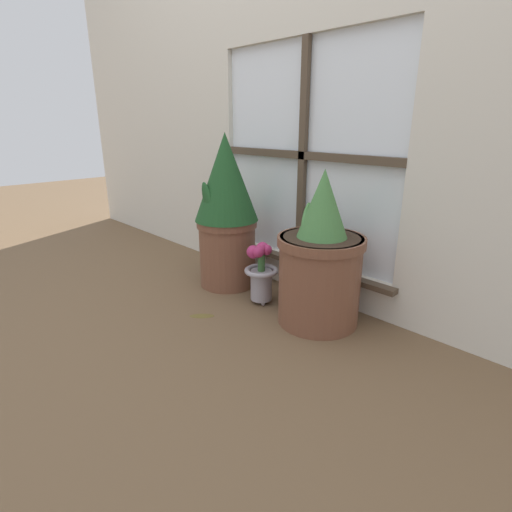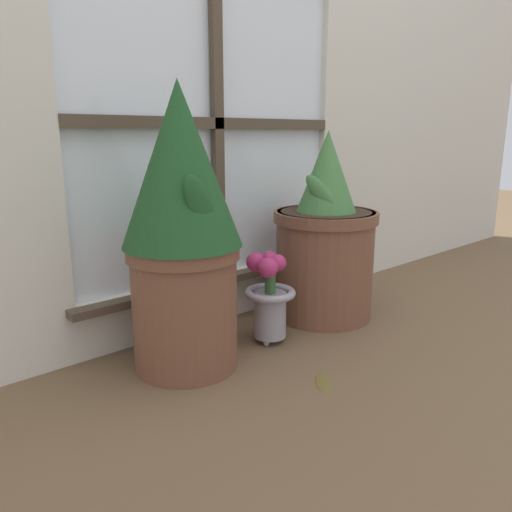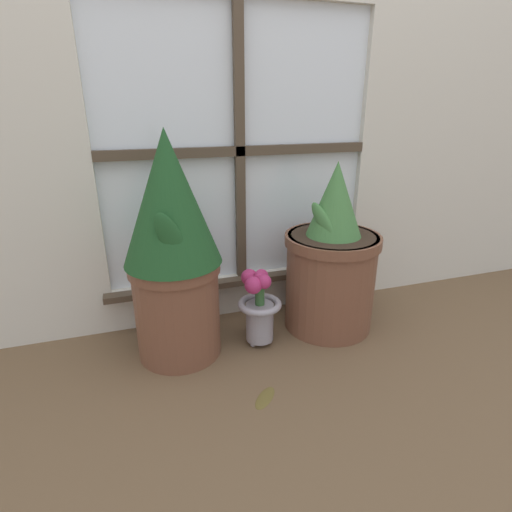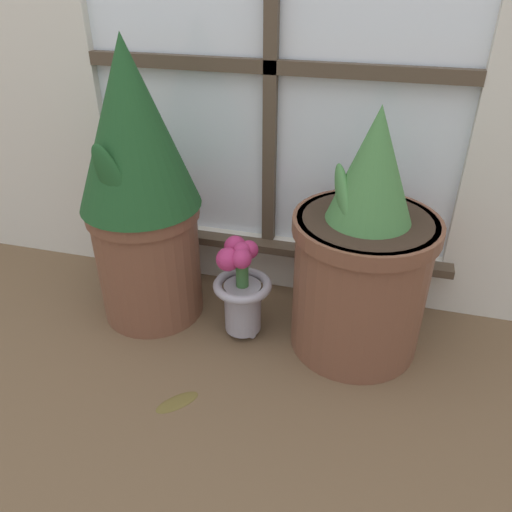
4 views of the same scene
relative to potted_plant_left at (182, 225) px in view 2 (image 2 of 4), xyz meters
The scene contains 5 objects.
ground_plane 0.59m from the potted_plant_left, 45.35° to the right, with size 10.00×10.00×0.00m, color brown.
potted_plant_left is the anchor object (origin of this frame).
potted_plant_right 0.61m from the potted_plant_left, ahead, with size 0.36×0.36×0.65m.
flower_vase 0.38m from the potted_plant_left, ahead, with size 0.16×0.16×0.29m.
fallen_leaf 0.56m from the potted_plant_left, 57.55° to the right, with size 0.11×0.11×0.01m.
Camera 2 is at (-1.02, -0.81, 0.65)m, focal length 35.00 mm.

